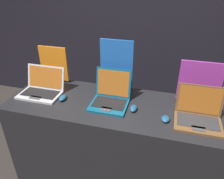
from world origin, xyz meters
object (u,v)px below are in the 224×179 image
(laptop_middle, at_px, (111,96))
(mouse_back, at_px, (166,119))
(promo_stand_middle, at_px, (116,68))
(mouse_front, at_px, (63,98))
(promo_stand_front, at_px, (54,65))
(mouse_middle, at_px, (134,108))
(laptop_front, at_px, (42,88))
(promo_stand_back, at_px, (199,85))
(laptop_back, at_px, (198,114))

(laptop_middle, distance_m, mouse_back, 0.52)
(laptop_middle, bearing_deg, promo_stand_middle, 90.00)
(mouse_front, bearing_deg, promo_stand_middle, 32.06)
(mouse_front, distance_m, promo_stand_front, 0.45)
(promo_stand_front, xyz_separation_m, laptop_middle, (0.69, -0.26, -0.12))
(mouse_middle, xyz_separation_m, mouse_back, (0.27, -0.08, -0.00))
(promo_stand_middle, relative_size, mouse_back, 5.66)
(laptop_front, xyz_separation_m, promo_stand_back, (1.43, 0.21, 0.13))
(laptop_back, bearing_deg, laptop_middle, 174.19)
(laptop_front, height_order, promo_stand_front, promo_stand_front)
(promo_stand_middle, bearing_deg, mouse_back, -34.83)
(promo_stand_middle, bearing_deg, mouse_middle, -50.49)
(mouse_front, relative_size, laptop_middle, 0.32)
(mouse_back, bearing_deg, promo_stand_back, 53.87)
(promo_stand_front, relative_size, promo_stand_back, 0.96)
(laptop_front, bearing_deg, mouse_front, -13.66)
(mouse_middle, distance_m, laptop_back, 0.52)
(laptop_front, height_order, mouse_front, laptop_front)
(laptop_back, relative_size, promo_stand_back, 0.89)
(laptop_middle, bearing_deg, mouse_back, -15.76)
(promo_stand_back, bearing_deg, laptop_back, -90.00)
(mouse_middle, bearing_deg, laptop_front, 176.59)
(laptop_middle, bearing_deg, laptop_front, -179.16)
(promo_stand_middle, bearing_deg, mouse_front, -147.94)
(mouse_middle, relative_size, laptop_back, 0.29)
(laptop_front, xyz_separation_m, laptop_middle, (0.69, 0.01, 0.01))
(promo_stand_front, bearing_deg, promo_stand_back, -2.59)
(promo_stand_back, bearing_deg, laptop_front, -171.78)
(promo_stand_middle, distance_m, laptop_back, 0.82)
(mouse_back, bearing_deg, laptop_back, 14.75)
(mouse_front, distance_m, laptop_middle, 0.45)
(mouse_middle, distance_m, mouse_back, 0.28)
(mouse_back, bearing_deg, laptop_middle, 164.24)
(laptop_middle, relative_size, promo_stand_back, 0.81)
(promo_stand_middle, bearing_deg, laptop_front, -162.60)
(laptop_middle, distance_m, laptop_back, 0.75)
(promo_stand_front, distance_m, mouse_middle, 0.98)
(mouse_front, bearing_deg, mouse_middle, 0.51)
(laptop_middle, distance_m, promo_stand_back, 0.78)
(mouse_front, distance_m, laptop_back, 1.19)
(laptop_front, bearing_deg, promo_stand_back, 8.22)
(mouse_middle, bearing_deg, promo_stand_middle, 129.51)
(laptop_middle, bearing_deg, promo_stand_front, 159.22)
(laptop_front, xyz_separation_m, mouse_middle, (0.91, -0.05, -0.04))
(mouse_back, relative_size, promo_stand_back, 0.23)
(mouse_front, distance_m, mouse_middle, 0.66)
(promo_stand_front, distance_m, promo_stand_middle, 0.69)
(promo_stand_front, xyz_separation_m, mouse_middle, (0.91, -0.33, -0.16))
(promo_stand_middle, xyz_separation_m, laptop_back, (0.74, -0.28, -0.19))
(laptop_back, bearing_deg, mouse_back, -165.25)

